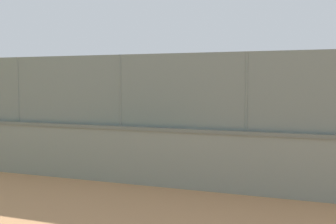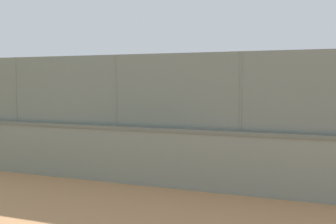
{
  "view_description": "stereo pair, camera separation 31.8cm",
  "coord_description": "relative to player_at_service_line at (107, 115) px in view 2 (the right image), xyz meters",
  "views": [
    {
      "loc": [
        -4.09,
        21.05,
        2.42
      ],
      "look_at": [
        1.48,
        6.82,
        1.32
      ],
      "focal_mm": 45.32,
      "sensor_mm": 36.0,
      "label": 1
    },
    {
      "loc": [
        -4.39,
        20.93,
        2.42
      ],
      "look_at": [
        1.48,
        6.82,
        1.32
      ],
      "focal_mm": 45.32,
      "sensor_mm": 36.0,
      "label": 2
    }
  ],
  "objects": [
    {
      "name": "perimeter_wall",
      "position": [
        -2.63,
        6.51,
        -0.31
      ],
      "size": [
        27.81,
        0.7,
        1.37
      ],
      "color": "gray",
      "rests_on": "ground_plane"
    },
    {
      "name": "sports_ball",
      "position": [
        1.28,
        0.74,
        0.25
      ],
      "size": [
        0.13,
        0.13,
        0.13
      ],
      "primitive_type": "sphere",
      "color": "orange"
    },
    {
      "name": "fence_panel_on_wall",
      "position": [
        -2.63,
        6.51,
        1.21
      ],
      "size": [
        27.32,
        0.31,
        1.7
      ],
      "color": "slate",
      "rests_on": "perimeter_wall"
    },
    {
      "name": "ground_plane",
      "position": [
        -4.82,
        -5.51,
        -1.0
      ],
      "size": [
        260.0,
        260.0,
        0.0
      ],
      "primitive_type": "plane",
      "color": "tan"
    },
    {
      "name": "player_foreground_swinging",
      "position": [
        -7.26,
        -4.7,
        -0.06
      ],
      "size": [
        1.26,
        0.74,
        1.6
      ],
      "color": "black",
      "rests_on": "ground_plane"
    },
    {
      "name": "player_at_service_line",
      "position": [
        0.0,
        0.0,
        0.0
      ],
      "size": [
        0.75,
        1.26,
        1.69
      ],
      "color": "#B2B2B2",
      "rests_on": "ground_plane"
    }
  ]
}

